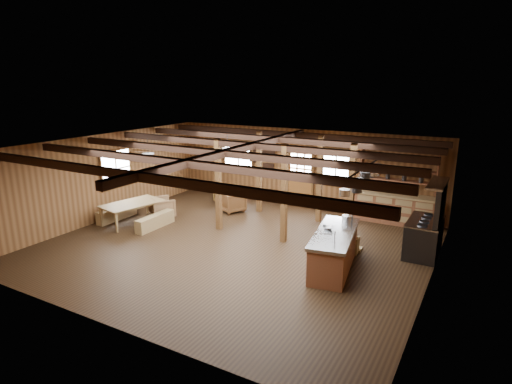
{
  "coord_description": "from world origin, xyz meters",
  "views": [
    {
      "loc": [
        5.9,
        -9.36,
        4.48
      ],
      "look_at": [
        0.01,
        1.17,
        1.29
      ],
      "focal_mm": 30.0,
      "sensor_mm": 36.0,
      "label": 1
    }
  ],
  "objects_px": {
    "armchair_a": "(225,193)",
    "armchair_b": "(232,202)",
    "kitchen_island": "(334,250)",
    "commercial_range": "(426,231)",
    "dining_table": "(133,213)",
    "armchair_c": "(162,208)"
  },
  "relations": [
    {
      "from": "armchair_a",
      "to": "armchair_b",
      "type": "distance_m",
      "value": 1.37
    },
    {
      "from": "armchair_b",
      "to": "kitchen_island",
      "type": "bearing_deg",
      "value": 175.21
    },
    {
      "from": "commercial_range",
      "to": "dining_table",
      "type": "height_order",
      "value": "commercial_range"
    },
    {
      "from": "kitchen_island",
      "to": "dining_table",
      "type": "relative_size",
      "value": 1.38
    },
    {
      "from": "dining_table",
      "to": "armchair_b",
      "type": "bearing_deg",
      "value": -26.82
    },
    {
      "from": "kitchen_island",
      "to": "armchair_a",
      "type": "relative_size",
      "value": 3.73
    },
    {
      "from": "commercial_range",
      "to": "kitchen_island",
      "type": "bearing_deg",
      "value": -132.07
    },
    {
      "from": "commercial_range",
      "to": "armchair_b",
      "type": "bearing_deg",
      "value": 173.52
    },
    {
      "from": "kitchen_island",
      "to": "commercial_range",
      "type": "distance_m",
      "value": 2.7
    },
    {
      "from": "commercial_range",
      "to": "armchair_a",
      "type": "bearing_deg",
      "value": 166.97
    },
    {
      "from": "dining_table",
      "to": "armchair_b",
      "type": "relative_size",
      "value": 2.42
    },
    {
      "from": "dining_table",
      "to": "armchair_c",
      "type": "distance_m",
      "value": 0.98
    },
    {
      "from": "kitchen_island",
      "to": "dining_table",
      "type": "height_order",
      "value": "kitchen_island"
    },
    {
      "from": "dining_table",
      "to": "armchair_b",
      "type": "xyz_separation_m",
      "value": [
        2.09,
        2.61,
        0.02
      ]
    },
    {
      "from": "armchair_a",
      "to": "kitchen_island",
      "type": "bearing_deg",
      "value": 134.27
    },
    {
      "from": "armchair_c",
      "to": "armchair_a",
      "type": "bearing_deg",
      "value": -73.45
    },
    {
      "from": "kitchen_island",
      "to": "armchair_c",
      "type": "xyz_separation_m",
      "value": [
        -6.33,
        1.02,
        -0.14
      ]
    },
    {
      "from": "armchair_b",
      "to": "commercial_range",
      "type": "bearing_deg",
      "value": -160.8
    },
    {
      "from": "commercial_range",
      "to": "dining_table",
      "type": "bearing_deg",
      "value": -167.63
    },
    {
      "from": "kitchen_island",
      "to": "armchair_b",
      "type": "height_order",
      "value": "kitchen_island"
    },
    {
      "from": "commercial_range",
      "to": "dining_table",
      "type": "relative_size",
      "value": 1.05
    },
    {
      "from": "dining_table",
      "to": "armchair_b",
      "type": "height_order",
      "value": "armchair_b"
    }
  ]
}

